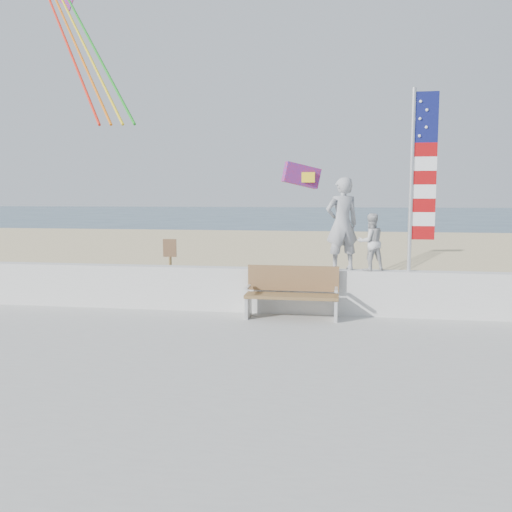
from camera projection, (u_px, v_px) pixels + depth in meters
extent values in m
plane|color=#2F495E|center=(228.00, 346.00, 9.24)|extent=(220.00, 220.00, 0.00)
cube|color=beige|center=(284.00, 271.00, 18.07)|extent=(90.00, 40.00, 0.08)
cube|color=#B0B0AA|center=(144.00, 444.00, 5.30)|extent=(50.00, 12.40, 0.10)
cube|color=silver|center=(248.00, 289.00, 11.14)|extent=(30.00, 0.35, 0.90)
imported|color=#95969B|center=(342.00, 224.00, 10.69)|extent=(0.78, 0.66, 1.83)
imported|color=beige|center=(371.00, 242.00, 10.64)|extent=(0.67, 0.60, 1.13)
cube|color=olive|center=(292.00, 296.00, 10.45)|extent=(1.80, 0.50, 0.06)
cube|color=brown|center=(293.00, 278.00, 10.68)|extent=(1.80, 0.05, 0.50)
cube|color=silver|center=(248.00, 307.00, 10.61)|extent=(0.06, 0.50, 0.40)
cube|color=silver|center=(248.00, 287.00, 10.52)|extent=(0.06, 0.45, 0.05)
cube|color=white|center=(336.00, 310.00, 10.35)|extent=(0.06, 0.50, 0.40)
cube|color=white|center=(336.00, 290.00, 10.25)|extent=(0.06, 0.45, 0.05)
cylinder|color=silver|center=(411.00, 181.00, 10.40)|extent=(0.08, 0.08, 3.50)
cube|color=#0F1451|center=(427.00, 117.00, 10.22)|extent=(0.44, 0.02, 0.95)
cube|color=#9E0A0C|center=(423.00, 233.00, 10.47)|extent=(0.44, 0.02, 0.26)
cube|color=white|center=(423.00, 219.00, 10.44)|extent=(0.44, 0.02, 0.26)
cube|color=#9E0A0C|center=(424.00, 205.00, 10.41)|extent=(0.44, 0.02, 0.26)
cube|color=white|center=(424.00, 192.00, 10.38)|extent=(0.44, 0.02, 0.26)
cube|color=#9E0A0C|center=(425.00, 178.00, 10.35)|extent=(0.44, 0.02, 0.26)
cube|color=white|center=(425.00, 164.00, 10.32)|extent=(0.44, 0.02, 0.26)
cube|color=#9E0A0C|center=(425.00, 150.00, 10.29)|extent=(0.44, 0.02, 0.26)
sphere|color=white|center=(420.00, 136.00, 10.27)|extent=(0.06, 0.06, 0.06)
sphere|color=white|center=(426.00, 127.00, 10.23)|extent=(0.06, 0.06, 0.06)
sphere|color=white|center=(420.00, 119.00, 10.23)|extent=(0.06, 0.06, 0.06)
sphere|color=white|center=(427.00, 110.00, 10.20)|extent=(0.06, 0.06, 0.06)
sphere|color=white|center=(421.00, 101.00, 10.20)|extent=(0.06, 0.06, 0.06)
cube|color=red|center=(301.00, 175.00, 12.33)|extent=(0.92, 0.57, 0.62)
cube|color=yellow|center=(308.00, 177.00, 12.32)|extent=(0.32, 0.24, 0.23)
cylinder|color=red|center=(71.00, 55.00, 13.36)|extent=(2.80, 3.04, 3.88)
cylinder|color=orange|center=(80.00, 54.00, 13.33)|extent=(2.89, 3.04, 3.88)
cylinder|color=yellow|center=(89.00, 54.00, 13.29)|extent=(2.98, 3.04, 3.88)
cylinder|color=#178B1D|center=(97.00, 54.00, 13.26)|extent=(3.07, 3.04, 3.88)
cylinder|color=olive|center=(170.00, 275.00, 12.78)|extent=(0.07, 0.07, 1.20)
cube|color=brown|center=(170.00, 248.00, 12.69)|extent=(0.32, 0.03, 0.42)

